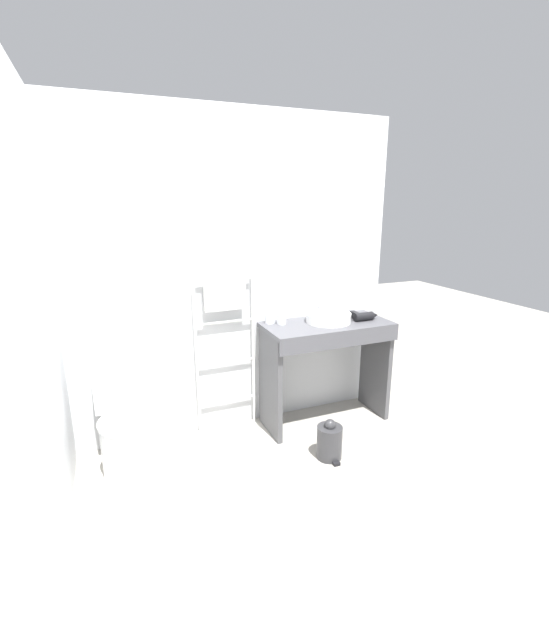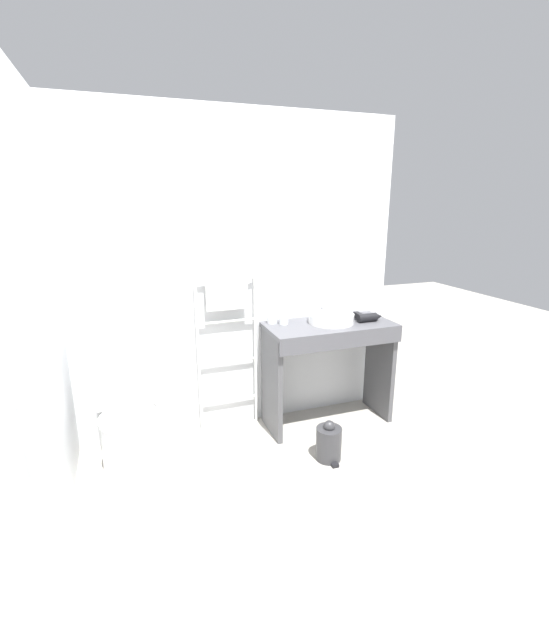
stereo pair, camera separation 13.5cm
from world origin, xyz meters
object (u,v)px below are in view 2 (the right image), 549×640
at_px(cup_near_edge, 284,319).
at_px(trash_bin, 329,443).
at_px(towel_radiator, 227,319).
at_px(cup_near_wall, 272,318).
at_px(toilet, 130,422).
at_px(sink_basin, 331,318).
at_px(hair_dryer, 368,317).

relative_size(cup_near_edge, trash_bin, 0.26).
relative_size(towel_radiator, cup_near_wall, 15.62).
distance_m(toilet, sink_basin, 1.71).
relative_size(towel_radiator, hair_dryer, 5.81).
height_order(cup_near_wall, hair_dryer, cup_near_wall).
bearing_deg(towel_radiator, cup_near_wall, -4.88).
xyz_separation_m(toilet, cup_near_wall, (1.15, 0.27, 0.58)).
bearing_deg(trash_bin, sink_basin, 63.87).
relative_size(sink_basin, cup_near_edge, 4.59).
bearing_deg(cup_near_wall, trash_bin, -73.91).
height_order(toilet, hair_dryer, hair_dryer).
bearing_deg(trash_bin, toilet, 162.99).
xyz_separation_m(toilet, hair_dryer, (1.91, 0.06, 0.57)).
bearing_deg(towel_radiator, cup_near_edge, -11.38).
bearing_deg(cup_near_edge, towel_radiator, 168.62).
height_order(towel_radiator, hair_dryer, towel_radiator).
distance_m(cup_near_edge, hair_dryer, 0.70).
relative_size(towel_radiator, sink_basin, 3.54).
bearing_deg(cup_near_wall, toilet, -166.96).
height_order(cup_near_wall, trash_bin, cup_near_wall).
distance_m(cup_near_wall, hair_dryer, 0.79).
relative_size(cup_near_edge, hair_dryer, 0.36).
xyz_separation_m(sink_basin, cup_near_wall, (-0.46, 0.15, 0.00)).
xyz_separation_m(towel_radiator, cup_near_wall, (0.36, -0.03, -0.02)).
xyz_separation_m(cup_near_edge, trash_bin, (0.12, -0.62, -0.78)).
bearing_deg(cup_near_wall, sink_basin, -18.11).
distance_m(towel_radiator, trash_bin, 1.21).
height_order(toilet, cup_near_edge, cup_near_edge).
bearing_deg(hair_dryer, towel_radiator, 167.93).
bearing_deg(cup_near_edge, trash_bin, -79.34).
distance_m(towel_radiator, sink_basin, 0.84).
height_order(towel_radiator, sink_basin, towel_radiator).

